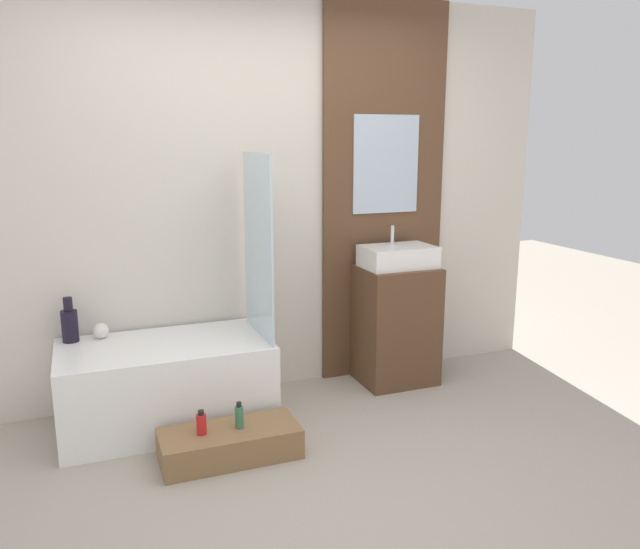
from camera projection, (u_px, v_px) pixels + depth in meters
ground_plane at (358, 504)px, 2.94m from camera, size 12.00×12.00×0.00m
wall_tiled_back at (260, 198)px, 4.10m from camera, size 4.20×0.06×2.60m
wall_wood_accent at (384, 193)px, 4.36m from camera, size 0.92×0.04×2.60m
bathtub at (166, 383)px, 3.72m from camera, size 1.22×0.67×0.50m
glass_shower_screen at (258, 246)px, 3.73m from camera, size 0.01×0.59×1.10m
wooden_step_bench at (230, 443)px, 3.35m from camera, size 0.74×0.33×0.16m
vanity_cabinet at (396, 325)px, 4.35m from camera, size 0.51×0.42×0.82m
sink at (398, 256)px, 4.24m from camera, size 0.48×0.32×0.27m
vase_tall_dark at (70, 324)px, 3.68m from camera, size 0.09×0.09×0.27m
vase_round_light at (101, 331)px, 3.75m from camera, size 0.09×0.09×0.09m
bottle_soap_primary at (201, 423)px, 3.27m from camera, size 0.05×0.05×0.13m
bottle_soap_secondary at (239, 416)px, 3.34m from camera, size 0.05×0.05×0.15m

